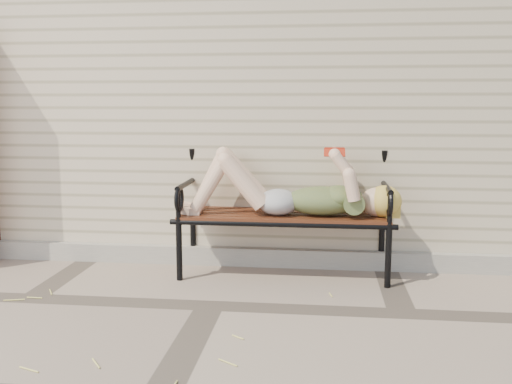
# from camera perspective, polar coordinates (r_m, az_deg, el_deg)

# --- Properties ---
(ground) EXTENTS (80.00, 80.00, 0.00)m
(ground) POSITION_cam_1_polar(r_m,az_deg,el_deg) (3.86, -4.61, -11.26)
(ground) COLOR gray
(ground) RESTS_ON ground
(house_wall) EXTENTS (8.00, 4.00, 3.00)m
(house_wall) POSITION_cam_1_polar(r_m,az_deg,el_deg) (6.60, 0.34, 10.38)
(house_wall) COLOR beige
(house_wall) RESTS_ON ground
(foundation_strip) EXTENTS (8.00, 0.10, 0.15)m
(foundation_strip) POSITION_cam_1_polar(r_m,az_deg,el_deg) (4.75, -2.35, -6.42)
(foundation_strip) COLOR #AFAC9E
(foundation_strip) RESTS_ON ground
(garden_bench) EXTENTS (1.76, 0.70, 1.14)m
(garden_bench) POSITION_cam_1_polar(r_m,az_deg,el_deg) (4.48, 2.91, 0.01)
(garden_bench) COLOR black
(garden_bench) RESTS_ON ground
(reading_woman) EXTENTS (1.66, 0.38, 0.52)m
(reading_woman) POSITION_cam_1_polar(r_m,az_deg,el_deg) (4.34, 2.99, 0.22)
(reading_woman) COLOR #093B42
(reading_woman) RESTS_ON ground
(straw_scatter) EXTENTS (2.45, 1.33, 0.01)m
(straw_scatter) POSITION_cam_1_polar(r_m,az_deg,el_deg) (3.29, -9.43, -14.95)
(straw_scatter) COLOR #D6CE68
(straw_scatter) RESTS_ON ground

